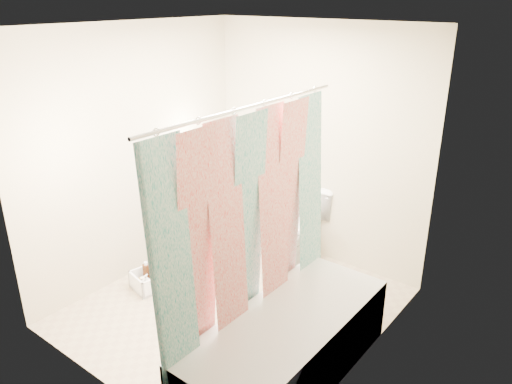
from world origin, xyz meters
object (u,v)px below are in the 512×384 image
Objects in this scene: plumber at (214,202)px; cleaning_caddy at (147,282)px; bathtub at (287,345)px; toilet at (300,227)px.

cleaning_caddy is at bearing -55.22° from plumber.
bathtub is at bearing 30.20° from plumber.
plumber is at bearing -122.43° from toilet.
toilet is at bearing 120.17° from bathtub.
plumber is at bearing 150.86° from bathtub.
bathtub is at bearing -55.98° from toilet.
bathtub reaches higher than cleaning_caddy.
bathtub is 1.73m from toilet.
toilet is 0.96m from plumber.
toilet is 1.62m from cleaning_caddy.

